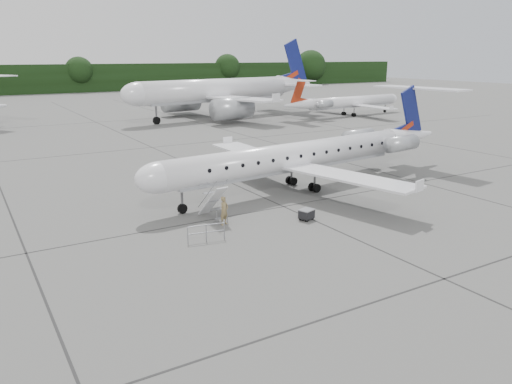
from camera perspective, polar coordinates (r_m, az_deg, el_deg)
ground at (r=35.04m, az=12.76°, el=-2.47°), size 320.00×320.00×0.00m
treeline at (r=155.82m, az=-22.78°, el=11.83°), size 260.00×4.00×8.00m
main_regional_jet at (r=39.46m, az=4.33°, el=5.60°), size 32.14×24.73×7.68m
airstair at (r=32.90m, az=-4.98°, el=-1.11°), size 1.11×2.50×2.41m
passenger at (r=31.89m, az=-3.65°, el=-2.14°), size 0.80×0.67×1.86m
safety_railing at (r=29.28m, az=-5.71°, el=-4.70°), size 2.18×0.46×1.00m
baggage_cart at (r=33.04m, az=5.80°, el=-2.54°), size 1.09×0.98×0.78m
bg_narrowbody at (r=86.33m, az=-4.60°, el=12.77°), size 40.99×32.51×13.29m
bg_regional_right at (r=92.24m, az=11.07°, el=10.69°), size 27.41×20.75×6.82m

